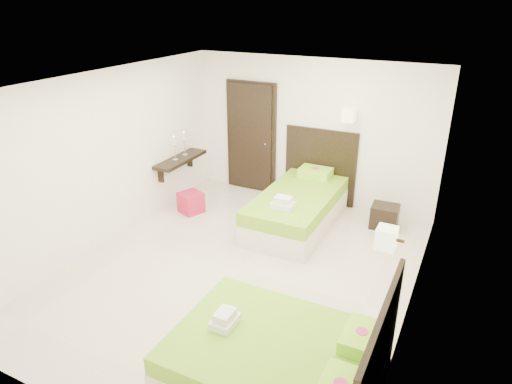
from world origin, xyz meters
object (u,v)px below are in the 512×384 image
at_px(nightstand, 384,216).
at_px(ottoman, 191,202).
at_px(bed_single, 299,205).
at_px(bed_double, 282,362).

relative_size(nightstand, ottoman, 1.20).
bearing_deg(bed_single, nightstand, 20.45).
height_order(bed_single, ottoman, bed_single).
relative_size(bed_single, bed_double, 1.12).
bearing_deg(nightstand, bed_single, -162.75).
bearing_deg(nightstand, bed_double, -95.89).
relative_size(bed_double, nightstand, 4.57).
distance_m(bed_single, nightstand, 1.42).
relative_size(bed_single, nightstand, 5.12).
distance_m(bed_double, nightstand, 3.85).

